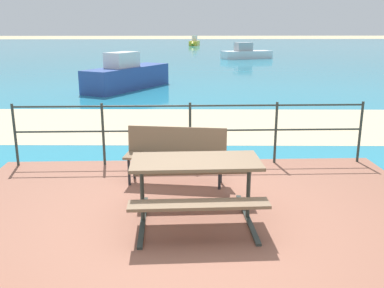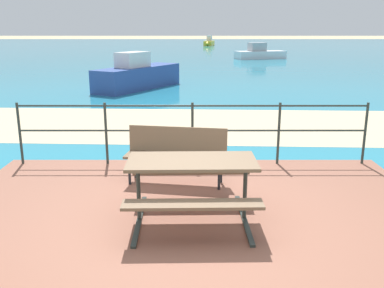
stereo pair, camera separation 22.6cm
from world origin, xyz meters
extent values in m
plane|color=tan|center=(0.00, 0.00, 0.00)|extent=(240.00, 240.00, 0.00)
cube|color=#935B47|center=(0.00, 0.00, 0.03)|extent=(6.40, 5.20, 0.06)
cube|color=teal|center=(0.00, 40.00, 0.01)|extent=(90.00, 90.00, 0.01)
cube|color=beige|center=(0.00, 5.73, 0.01)|extent=(54.13, 6.48, 0.01)
cube|color=#7A6047|center=(-0.01, 0.12, 0.82)|extent=(1.54, 0.75, 0.04)
cube|color=#7A6047|center=(0.00, -0.44, 0.51)|extent=(1.53, 0.29, 0.04)
cube|color=#7A6047|center=(-0.02, 0.69, 0.51)|extent=(1.53, 0.29, 0.04)
cylinder|color=#2D3833|center=(-0.65, 0.11, 0.44)|extent=(0.05, 0.05, 0.76)
cube|color=#2D3833|center=(-0.65, 0.11, 0.07)|extent=(0.09, 1.39, 0.03)
cylinder|color=#2D3833|center=(0.63, 0.14, 0.44)|extent=(0.05, 0.05, 0.76)
cube|color=#2D3833|center=(0.63, 0.14, 0.07)|extent=(0.09, 1.39, 0.03)
cube|color=#7A6047|center=(-0.25, 1.41, 0.48)|extent=(1.55, 0.64, 0.04)
cube|color=#7A6047|center=(-0.23, 1.59, 0.70)|extent=(1.50, 0.30, 0.39)
cylinder|color=#1E2328|center=(-0.94, 1.37, 0.27)|extent=(0.04, 0.04, 0.42)
cylinder|color=#1E2328|center=(-0.90, 1.67, 0.27)|extent=(0.04, 0.04, 0.42)
cylinder|color=#1E2328|center=(0.39, 1.15, 0.27)|extent=(0.04, 0.04, 0.42)
cylinder|color=#1E2328|center=(0.43, 1.45, 0.27)|extent=(0.04, 0.04, 0.42)
cylinder|color=#2D3833|center=(-2.95, 2.40, 0.59)|extent=(0.04, 0.04, 1.07)
cylinder|color=#2D3833|center=(-1.48, 2.40, 0.59)|extent=(0.04, 0.04, 1.07)
cylinder|color=#2D3833|center=(0.00, 2.40, 0.59)|extent=(0.04, 0.04, 1.07)
cylinder|color=#2D3833|center=(1.48, 2.40, 0.59)|extent=(0.04, 0.04, 1.07)
cylinder|color=#2D3833|center=(2.95, 2.40, 0.59)|extent=(0.04, 0.04, 1.07)
cylinder|color=#2D3833|center=(0.00, 2.40, 1.08)|extent=(5.90, 0.03, 0.03)
cylinder|color=#2D3833|center=(0.00, 2.40, 0.65)|extent=(5.90, 0.03, 0.03)
cube|color=silver|center=(5.23, 28.82, 0.30)|extent=(4.04, 2.45, 0.58)
cube|color=#A5A8AD|center=(4.96, 28.73, 0.90)|extent=(1.43, 1.23, 0.63)
cone|color=silver|center=(7.29, 29.46, 0.30)|extent=(0.63, 0.65, 0.52)
cube|color=yellow|center=(2.25, 53.48, 0.31)|extent=(1.60, 3.31, 0.59)
cube|color=silver|center=(2.30, 53.72, 0.96)|extent=(0.75, 1.00, 0.71)
cone|color=yellow|center=(1.93, 51.67, 0.31)|extent=(0.61, 0.59, 0.53)
cube|color=#2D478C|center=(-2.12, 12.20, 0.44)|extent=(3.12, 4.30, 0.86)
cube|color=silver|center=(-2.27, 11.92, 1.15)|extent=(1.30, 1.54, 0.57)
cone|color=#2D478C|center=(-0.93, 14.28, 0.44)|extent=(0.92, 0.82, 0.77)
camera|label=1|loc=(-0.23, -4.70, 2.35)|focal=40.10mm
camera|label=2|loc=(-0.01, -4.70, 2.35)|focal=40.10mm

